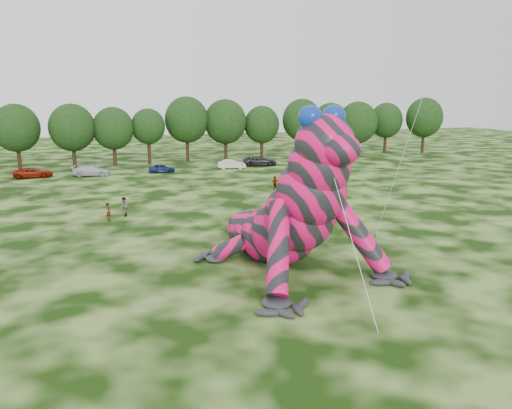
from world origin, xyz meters
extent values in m
plane|color=#16330A|center=(0.00, 0.00, 0.00)|extent=(240.00, 240.00, 0.00)
cylinder|color=silver|center=(13.68, 7.80, 9.27)|extent=(0.02, 0.02, 19.17)
cylinder|color=#382314|center=(11.71, 9.26, 0.12)|extent=(0.08, 0.08, 0.24)
imported|color=maroon|center=(-15.14, 48.61, 0.68)|extent=(4.93, 2.38, 1.35)
imported|color=silver|center=(-7.90, 47.79, 0.72)|extent=(5.24, 2.97, 1.43)
imported|color=#121E4C|center=(1.47, 47.50, 0.62)|extent=(3.80, 1.92, 1.24)
imported|color=silver|center=(11.85, 48.15, 0.68)|extent=(4.36, 2.27, 1.37)
imported|color=#232326|center=(16.88, 49.84, 0.72)|extent=(5.52, 3.18, 1.45)
imported|color=white|center=(27.63, 47.05, 0.67)|extent=(4.67, 2.09, 1.33)
imported|color=gray|center=(13.09, 27.62, 0.88)|extent=(0.89, 1.25, 1.76)
imported|color=gray|center=(-7.07, 20.95, 0.80)|extent=(0.50, 0.65, 1.60)
imported|color=gray|center=(-5.69, 22.34, 0.86)|extent=(0.71, 0.88, 1.73)
imported|color=gray|center=(11.64, 30.04, 0.79)|extent=(1.00, 0.67, 1.57)
camera|label=1|loc=(-8.77, -22.17, 10.37)|focal=35.00mm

